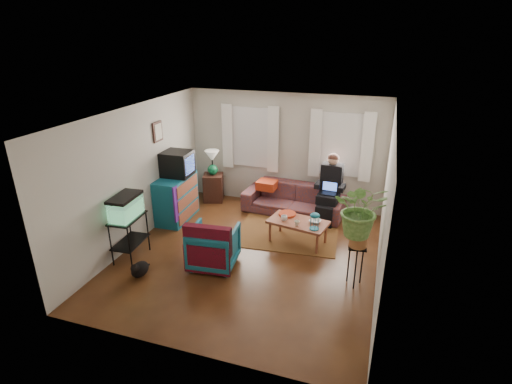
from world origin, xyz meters
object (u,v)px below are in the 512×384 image
(dresser, at_px, (176,198))
(plant_stand, at_px, (355,265))
(side_table, at_px, (213,187))
(armchair, at_px, (214,245))
(sofa, at_px, (294,195))
(aquarium_stand, at_px, (130,238))
(coffee_table, at_px, (298,232))

(dresser, distance_m, plant_stand, 4.11)
(side_table, height_order, plant_stand, plant_stand)
(dresser, xyz_separation_m, armchair, (1.51, -1.45, -0.09))
(sofa, relative_size, plant_stand, 3.12)
(sofa, distance_m, armchair, 2.67)
(sofa, distance_m, aquarium_stand, 3.64)
(dresser, height_order, coffee_table, dresser)
(side_table, distance_m, plant_stand, 4.34)
(side_table, distance_m, dresser, 1.25)
(sofa, relative_size, dresser, 2.04)
(armchair, xyz_separation_m, coffee_table, (1.22, 1.23, -0.17))
(dresser, relative_size, coffee_table, 0.98)
(coffee_table, xyz_separation_m, plant_stand, (1.17, -1.07, 0.13))
(armchair, bearing_deg, aquarium_stand, 3.74)
(dresser, bearing_deg, plant_stand, -20.15)
(aquarium_stand, relative_size, plant_stand, 1.13)
(sofa, bearing_deg, plant_stand, -52.24)
(side_table, height_order, aquarium_stand, aquarium_stand)
(side_table, bearing_deg, plant_stand, -34.86)
(sofa, height_order, aquarium_stand, sofa)
(armchair, relative_size, plant_stand, 1.12)
(armchair, bearing_deg, side_table, -71.61)
(armchair, bearing_deg, sofa, -113.50)
(sofa, relative_size, coffee_table, 2.00)
(dresser, bearing_deg, coffee_table, -6.48)
(armchair, height_order, plant_stand, armchair)
(sofa, xyz_separation_m, plant_stand, (1.56, -2.37, -0.08))
(sofa, xyz_separation_m, coffee_table, (0.39, -1.31, -0.20))
(coffee_table, distance_m, plant_stand, 1.59)
(aquarium_stand, bearing_deg, coffee_table, 24.40)
(side_table, bearing_deg, aquarium_stand, -96.91)
(aquarium_stand, bearing_deg, plant_stand, 2.01)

